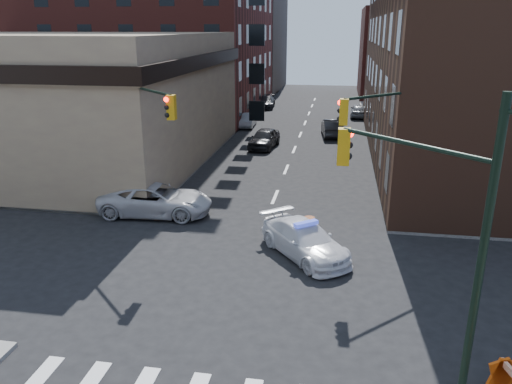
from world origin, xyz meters
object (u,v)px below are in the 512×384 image
(pickup, at_px, (156,200))
(barrel_bank, at_px, (158,210))
(police_car, at_px, (305,240))
(parked_car_enear, at_px, (332,127))
(barrel_road, at_px, (309,226))
(pedestrian_b, at_px, (98,175))
(barricade_nw_a, at_px, (89,200))
(parked_car_wfar, at_px, (248,120))
(pedestrian_a, at_px, (147,176))
(parked_car_wnear, at_px, (264,138))

(pickup, distance_m, barrel_bank, 0.74)
(police_car, xyz_separation_m, barrel_bank, (-7.76, 3.14, -0.25))
(parked_car_enear, height_order, barrel_road, parked_car_enear)
(pedestrian_b, xyz_separation_m, barrel_road, (12.87, -4.59, -0.60))
(pedestrian_b, bearing_deg, barricade_nw_a, -70.61)
(parked_car_wfar, bearing_deg, pedestrian_a, -97.34)
(pedestrian_b, bearing_deg, police_car, -26.72)
(pedestrian_a, relative_size, barrel_bank, 1.87)
(police_car, relative_size, barrel_bank, 5.28)
(parked_car_wnear, height_order, parked_car_wfar, parked_car_wnear)
(police_car, xyz_separation_m, barrel_road, (0.05, 2.21, -0.26))
(pickup, bearing_deg, parked_car_wfar, -4.02)
(parked_car_wnear, distance_m, barrel_road, 18.29)
(parked_car_wnear, xyz_separation_m, barricade_nw_a, (-7.00, -16.28, -0.13))
(parked_car_enear, distance_m, pedestrian_b, 22.97)
(police_car, relative_size, parked_car_wnear, 1.09)
(parked_car_wfar, height_order, barrel_road, parked_car_wfar)
(parked_car_wfar, bearing_deg, barrel_bank, -91.92)
(parked_car_wnear, height_order, parked_car_enear, parked_car_enear)
(pedestrian_b, bearing_deg, parked_car_wnear, 59.54)
(pickup, height_order, barrel_road, pickup)
(barrel_bank, bearing_deg, pedestrian_a, 117.55)
(police_car, bearing_deg, parked_car_enear, 50.21)
(police_car, relative_size, barricade_nw_a, 3.77)
(pedestrian_b, relative_size, barricade_nw_a, 1.39)
(parked_car_enear, bearing_deg, pickup, 61.62)
(pickup, height_order, barrel_bank, pickup)
(police_car, distance_m, barrel_road, 2.23)
(parked_car_enear, bearing_deg, parked_car_wfar, -27.12)
(barricade_nw_a, bearing_deg, parked_car_enear, 62.53)
(parked_car_wfar, distance_m, barricade_nw_a, 25.31)
(parked_car_wfar, distance_m, parked_car_enear, 8.92)
(barricade_nw_a, bearing_deg, barrel_road, -4.58)
(pedestrian_b, distance_m, barricade_nw_a, 3.42)
(parked_car_wnear, height_order, barrel_road, parked_car_wnear)
(pickup, distance_m, pedestrian_a, 3.76)
(police_car, height_order, parked_car_wfar, police_car)
(parked_car_enear, relative_size, pedestrian_b, 2.60)
(pedestrian_b, xyz_separation_m, barrel_bank, (5.06, -3.66, -0.59))
(parked_car_wnear, bearing_deg, barrel_bank, -93.19)
(pedestrian_b, distance_m, barrel_road, 13.68)
(parked_car_wfar, bearing_deg, barrel_road, -75.40)
(pickup, bearing_deg, parked_car_wnear, -14.89)
(parked_car_wfar, relative_size, pedestrian_a, 2.27)
(parked_car_enear, height_order, barrel_bank, parked_car_enear)
(barrel_bank, bearing_deg, barrel_road, -6.75)
(parked_car_wnear, relative_size, barrel_bank, 4.86)
(parked_car_wfar, distance_m, pedestrian_b, 22.34)
(police_car, bearing_deg, barricade_nw_a, 124.65)
(parked_car_wnear, distance_m, parked_car_enear, 7.74)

